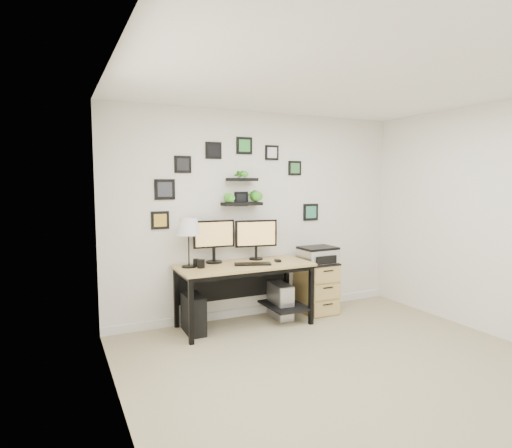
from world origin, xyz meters
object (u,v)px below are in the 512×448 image
monitor_right (256,236)px  pc_tower_black (193,314)px  desk (246,274)px  table_lamp (188,228)px  pc_tower_grey (280,301)px  printer (318,255)px  file_cabinet (316,287)px  monitor_left (214,238)px  mug (201,264)px

monitor_right → pc_tower_black: (-0.88, -0.17, -0.83)m
desk → table_lamp: 0.89m
pc_tower_grey → printer: printer is taller
pc_tower_black → printer: 1.78m
monitor_right → file_cabinet: size_ratio=0.80×
desk → monitor_left: size_ratio=3.10×
desk → pc_tower_black: 0.77m
mug → printer: printer is taller
desk → monitor_left: monitor_left is taller
mug → monitor_right: bearing=14.4°
monitor_right → monitor_left: bearing=178.4°
pc_tower_grey → file_cabinet: (0.55, 0.02, 0.12)m
pc_tower_black → file_cabinet: 1.71m
desk → mug: bearing=-176.9°
pc_tower_grey → file_cabinet: bearing=1.8°
pc_tower_grey → table_lamp: bearing=178.3°
printer → pc_tower_black: bearing=-179.6°
desk → pc_tower_black: size_ratio=3.67×
monitor_right → pc_tower_black: 1.22m
pc_tower_black → monitor_left: bearing=31.5°
monitor_right → pc_tower_black: bearing=-169.1°
printer → desk: bearing=-179.1°
pc_tower_black → file_cabinet: file_cabinet is taller
mug → pc_tower_black: mug is taller
table_lamp → pc_tower_black: bearing=-73.1°
mug → file_cabinet: (1.62, 0.09, -0.46)m
monitor_left → pc_tower_grey: (0.83, -0.15, -0.83)m
monitor_right → pc_tower_grey: monitor_right is taller
mug → pc_tower_black: size_ratio=0.22×
table_lamp → pc_tower_grey: (1.18, -0.03, -0.98)m
desk → printer: (1.04, 0.02, 0.15)m
mug → pc_tower_grey: (1.07, 0.07, -0.58)m
monitor_right → printer: monitor_right is taller
monitor_right → file_cabinet: monitor_right is taller
file_cabinet → desk: bearing=-176.8°
desk → table_lamp: bearing=173.7°
desk → monitor_right: 0.50m
desk → printer: bearing=0.9°
file_cabinet → printer: printer is taller
table_lamp → monitor_left: bearing=18.2°
monitor_right → table_lamp: table_lamp is taller
desk → monitor_left: (-0.33, 0.19, 0.43)m
file_cabinet → monitor_left: bearing=174.6°
monitor_right → mug: bearing=-165.6°
table_lamp → mug: table_lamp is taller
monitor_left → monitor_right: bearing=-1.6°
mug → desk: bearing=3.1°
monitor_left → pc_tower_grey: 1.18m
desk → pc_tower_grey: bearing=4.7°
mug → file_cabinet: 1.69m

